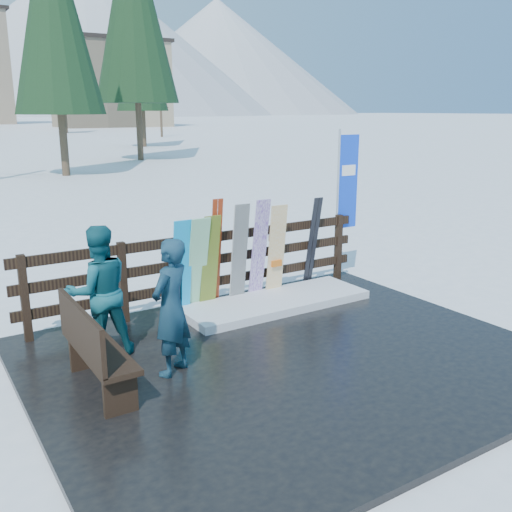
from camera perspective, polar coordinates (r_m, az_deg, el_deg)
ground at (r=7.11m, az=3.47°, el=-10.49°), size 700.00×700.00×0.00m
deck at (r=7.09m, az=3.47°, el=-10.20°), size 6.00×5.00×0.08m
fence at (r=8.63m, az=-5.03°, el=-0.76°), size 5.60×0.10×1.15m
snow_patch at (r=8.73m, az=1.97°, el=-4.63°), size 2.93×1.00×0.12m
bench at (r=6.27m, az=-16.05°, el=-8.65°), size 0.41×1.50×0.97m
snowboard_0 at (r=8.21m, az=-7.41°, el=-1.22°), size 0.29×0.23×1.43m
snowboard_1 at (r=8.31m, az=-5.87°, el=-0.94°), size 0.29×0.35×1.44m
snowboard_2 at (r=8.40m, az=-4.64°, el=-0.71°), size 0.26×0.27×1.45m
snowboard_3 at (r=8.80m, az=0.31°, el=0.59°), size 0.24×0.29×1.61m
snowboard_4 at (r=8.62m, az=-1.68°, el=0.15°), size 0.25×0.23×1.57m
snowboard_5 at (r=8.99m, az=2.05°, el=0.48°), size 0.29×0.19×1.49m
ski_pair_a at (r=8.49m, az=-4.05°, el=0.24°), size 0.17×0.22×1.67m
ski_pair_b at (r=9.48m, az=5.67°, el=1.32°), size 0.17×0.29×1.54m
rental_flag at (r=10.02m, az=8.92°, el=6.78°), size 0.45×0.04×2.60m
person_front at (r=6.42m, az=-8.49°, el=-5.10°), size 0.68×0.62×1.57m
person_back at (r=7.07m, az=-15.41°, el=-3.44°), size 0.81×0.65×1.61m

